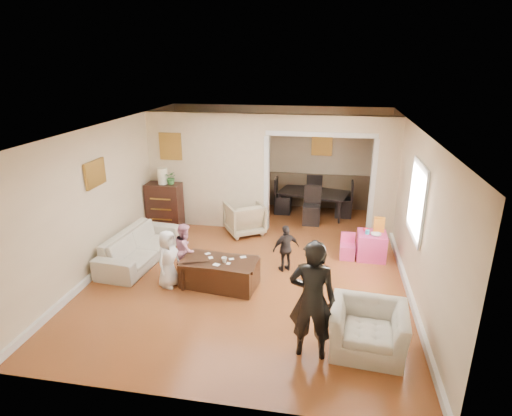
% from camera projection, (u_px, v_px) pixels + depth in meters
% --- Properties ---
extents(floor, '(7.00, 7.00, 0.00)m').
position_uv_depth(floor, '(254.00, 263.00, 8.03)').
color(floor, '#9C5228').
rests_on(floor, ground).
extents(partition_left, '(2.75, 0.18, 2.60)m').
position_uv_depth(partition_left, '(209.00, 171.00, 9.50)').
color(partition_left, beige).
rests_on(partition_left, ground).
extents(partition_right, '(0.55, 0.18, 2.60)m').
position_uv_depth(partition_right, '(385.00, 179.00, 8.86)').
color(partition_right, beige).
rests_on(partition_right, ground).
extents(partition_header, '(2.22, 0.18, 0.35)m').
position_uv_depth(partition_header, '(322.00, 123.00, 8.72)').
color(partition_header, beige).
rests_on(partition_header, partition_right).
extents(window_pane, '(0.03, 0.95, 1.10)m').
position_uv_depth(window_pane, '(418.00, 201.00, 6.70)').
color(window_pane, white).
rests_on(window_pane, ground).
extents(framed_art_partition, '(0.45, 0.03, 0.55)m').
position_uv_depth(framed_art_partition, '(171.00, 146.00, 9.36)').
color(framed_art_partition, brown).
rests_on(framed_art_partition, partition_left).
extents(framed_art_sofa_wall, '(0.03, 0.55, 0.40)m').
position_uv_depth(framed_art_sofa_wall, '(95.00, 174.00, 7.32)').
color(framed_art_sofa_wall, brown).
extents(framed_art_alcove, '(0.45, 0.03, 0.55)m').
position_uv_depth(framed_art_alcove, '(322.00, 143.00, 10.48)').
color(framed_art_alcove, brown).
extents(sofa, '(0.97, 2.06, 0.58)m').
position_uv_depth(sofa, '(140.00, 246.00, 8.06)').
color(sofa, beige).
rests_on(sofa, ground).
extents(armchair_back, '(1.06, 1.06, 0.71)m').
position_uv_depth(armchair_back, '(244.00, 218.00, 9.32)').
color(armchair_back, tan).
rests_on(armchair_back, ground).
extents(armchair_front, '(1.05, 0.94, 0.64)m').
position_uv_depth(armchair_front, '(368.00, 329.00, 5.54)').
color(armchair_front, beige).
rests_on(armchair_front, ground).
extents(dresser, '(0.77, 0.43, 1.06)m').
position_uv_depth(dresser, '(165.00, 206.00, 9.56)').
color(dresser, black).
rests_on(dresser, ground).
extents(table_lamp, '(0.22, 0.22, 0.36)m').
position_uv_depth(table_lamp, '(163.00, 176.00, 9.32)').
color(table_lamp, '#FCF4CD').
rests_on(table_lamp, dresser).
extents(potted_plant, '(0.27, 0.24, 0.30)m').
position_uv_depth(potted_plant, '(171.00, 178.00, 9.30)').
color(potted_plant, '#3D7735').
rests_on(potted_plant, dresser).
extents(coffee_table, '(1.34, 0.79, 0.48)m').
position_uv_depth(coffee_table, '(220.00, 273.00, 7.17)').
color(coffee_table, '#3A2112').
rests_on(coffee_table, ground).
extents(coffee_cup, '(0.10, 0.10, 0.09)m').
position_uv_depth(coffee_cup, '(224.00, 260.00, 7.01)').
color(coffee_cup, silver).
rests_on(coffee_cup, coffee_table).
extents(play_table, '(0.55, 0.55, 0.52)m').
position_uv_depth(play_table, '(371.00, 246.00, 8.17)').
color(play_table, '#DB3986').
rests_on(play_table, ground).
extents(cereal_box, '(0.20, 0.07, 0.30)m').
position_uv_depth(cereal_box, '(379.00, 225.00, 8.10)').
color(cereal_box, yellow).
rests_on(cereal_box, play_table).
extents(cyan_cup, '(0.08, 0.08, 0.08)m').
position_uv_depth(cyan_cup, '(367.00, 232.00, 8.04)').
color(cyan_cup, '#28AACA').
rests_on(cyan_cup, play_table).
extents(toy_block, '(0.10, 0.08, 0.05)m').
position_uv_depth(toy_block, '(366.00, 229.00, 8.20)').
color(toy_block, red).
rests_on(toy_block, play_table).
extents(play_bowl, '(0.20, 0.20, 0.05)m').
position_uv_depth(play_bowl, '(376.00, 235.00, 7.95)').
color(play_bowl, silver).
rests_on(play_bowl, play_table).
extents(dining_table, '(1.84, 1.29, 0.59)m').
position_uv_depth(dining_table, '(313.00, 203.00, 10.47)').
color(dining_table, black).
rests_on(dining_table, ground).
extents(adult_person, '(0.62, 0.42, 1.64)m').
position_uv_depth(adult_person, '(312.00, 300.00, 5.29)').
color(adult_person, black).
rests_on(adult_person, ground).
extents(child_kneel_a, '(0.45, 0.57, 1.01)m').
position_uv_depth(child_kneel_a, '(168.00, 259.00, 7.08)').
color(child_kneel_a, white).
rests_on(child_kneel_a, ground).
extents(child_kneel_b, '(0.46, 0.54, 0.97)m').
position_uv_depth(child_kneel_b, '(185.00, 249.00, 7.48)').
color(child_kneel_b, pink).
rests_on(child_kneel_b, ground).
extents(child_toddler, '(0.55, 0.46, 0.89)m').
position_uv_depth(child_toddler, '(286.00, 248.00, 7.62)').
color(child_toddler, black).
rests_on(child_toddler, ground).
extents(craft_papers, '(0.76, 0.49, 0.00)m').
position_uv_depth(craft_papers, '(223.00, 259.00, 7.12)').
color(craft_papers, white).
rests_on(craft_papers, coffee_table).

